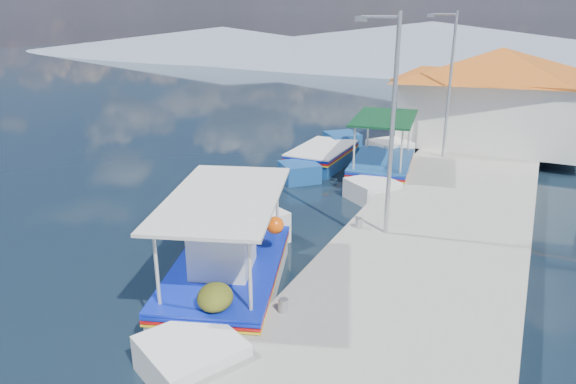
% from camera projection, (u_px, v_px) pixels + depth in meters
% --- Properties ---
extents(ground, '(160.00, 160.00, 0.00)m').
position_uv_depth(ground, '(212.00, 246.00, 15.30)').
color(ground, black).
rests_on(ground, ground).
extents(quay, '(5.00, 44.00, 0.50)m').
position_uv_depth(quay, '(454.00, 203.00, 17.91)').
color(quay, '#99968F').
rests_on(quay, ground).
extents(bollards, '(0.20, 17.20, 0.30)m').
position_uv_depth(bollards, '(389.00, 190.00, 18.00)').
color(bollards, '#A5A8AD').
rests_on(bollards, quay).
extents(main_caique, '(4.24, 8.03, 2.79)m').
position_uv_depth(main_caique, '(230.00, 272.00, 12.63)').
color(main_caique, white).
rests_on(main_caique, ground).
extents(caique_green_canopy, '(2.97, 7.46, 2.82)m').
position_uv_depth(caique_green_canopy, '(383.00, 168.00, 21.33)').
color(caique_green_canopy, white).
rests_on(caique_green_canopy, ground).
extents(caique_blue_hull, '(2.07, 6.96, 1.24)m').
position_uv_depth(caique_blue_hull, '(323.00, 158.00, 23.14)').
color(caique_blue_hull, navy).
rests_on(caique_blue_hull, ground).
extents(harbor_building, '(10.49, 10.49, 4.40)m').
position_uv_depth(harbor_building, '(497.00, 94.00, 24.61)').
color(harbor_building, silver).
rests_on(harbor_building, quay).
extents(lamp_post_near, '(1.21, 0.14, 6.00)m').
position_uv_depth(lamp_post_near, '(390.00, 116.00, 13.89)').
color(lamp_post_near, '#A5A8AD').
rests_on(lamp_post_near, quay).
extents(lamp_post_far, '(1.21, 0.14, 6.00)m').
position_uv_depth(lamp_post_far, '(448.00, 78.00, 21.54)').
color(lamp_post_far, '#A5A8AD').
rests_on(lamp_post_far, quay).
extents(mountain_ridge, '(171.40, 96.00, 5.50)m').
position_uv_depth(mountain_ridge, '(533.00, 51.00, 59.60)').
color(mountain_ridge, slate).
rests_on(mountain_ridge, ground).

